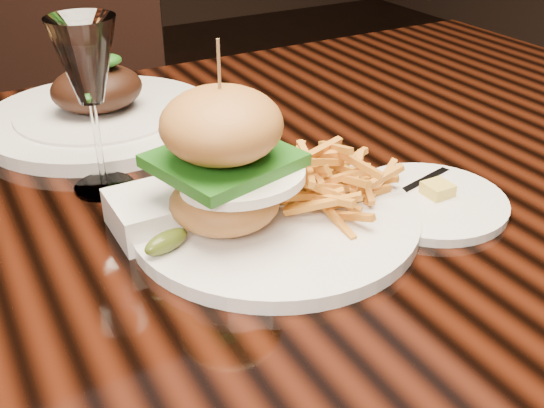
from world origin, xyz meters
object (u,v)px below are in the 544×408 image
chair_far (68,109)px  burger_plate (267,182)px  wine_glass (87,67)px  far_dish (100,112)px  dining_table (202,250)px

chair_far → burger_plate: bearing=-68.1°
wine_glass → far_dish: 0.22m
dining_table → wine_glass: bearing=144.7°
far_dish → chair_far: bearing=83.2°
dining_table → burger_plate: bearing=-70.9°
dining_table → far_dish: bearing=99.0°
dining_table → far_dish: (-0.04, 0.24, 0.10)m
chair_far → dining_table: bearing=-70.3°
burger_plate → chair_far: (0.00, 0.98, -0.26)m
burger_plate → chair_far: size_ratio=0.31×
wine_glass → dining_table: bearing=-35.3°
burger_plate → wine_glass: bearing=125.1°
far_dish → chair_far: 0.68m
far_dish → chair_far: (0.08, 0.64, -0.23)m
far_dish → burger_plate: bearing=-78.0°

